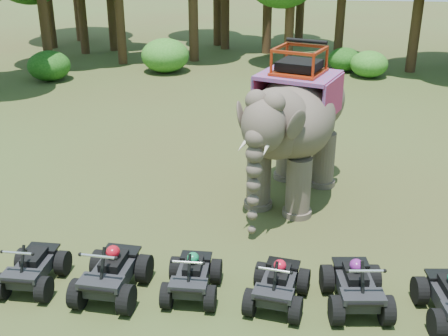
{
  "coord_description": "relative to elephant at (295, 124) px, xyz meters",
  "views": [
    {
      "loc": [
        1.49,
        -11.55,
        7.38
      ],
      "look_at": [
        0.0,
        1.2,
        1.9
      ],
      "focal_mm": 45.0,
      "sensor_mm": 36.0,
      "label": 1
    }
  ],
  "objects": [
    {
      "name": "ground",
      "position": [
        -1.73,
        -3.8,
        -2.26
      ],
      "size": [
        110.0,
        110.0,
        0.0
      ],
      "primitive_type": "plane",
      "color": "#47381E",
      "rests_on": "ground"
    },
    {
      "name": "elephant",
      "position": [
        0.0,
        0.0,
        0.0
      ],
      "size": [
        4.08,
        5.87,
        4.52
      ],
      "primitive_type": null,
      "rotation": [
        0.0,
        0.0,
        -0.35
      ],
      "color": "brown",
      "rests_on": "ground"
    },
    {
      "name": "atv_0",
      "position": [
        -5.7,
        -5.33,
        -1.67
      ],
      "size": [
        1.19,
        1.62,
        1.19
      ],
      "primitive_type": null,
      "rotation": [
        0.0,
        0.0,
        -0.01
      ],
      "color": "black",
      "rests_on": "ground"
    },
    {
      "name": "atv_1",
      "position": [
        -3.85,
        -5.43,
        -1.59
      ],
      "size": [
        1.46,
        1.91,
        1.35
      ],
      "primitive_type": null,
      "rotation": [
        0.0,
        0.0,
        -0.07
      ],
      "color": "black",
      "rests_on": "ground"
    },
    {
      "name": "atv_2",
      "position": [
        -2.12,
        -5.24,
        -1.68
      ],
      "size": [
        1.16,
        1.58,
        1.17
      ],
      "primitive_type": null,
      "rotation": [
        0.0,
        0.0,
        0.01
      ],
      "color": "black",
      "rests_on": "ground"
    },
    {
      "name": "atv_3",
      "position": [
        -0.26,
        -5.36,
        -1.66
      ],
      "size": [
        1.43,
        1.79,
        1.2
      ],
      "primitive_type": null,
      "rotation": [
        0.0,
        0.0,
        -0.17
      ],
      "color": "black",
      "rests_on": "ground"
    },
    {
      "name": "atv_4",
      "position": [
        1.37,
        -5.27,
        -1.62
      ],
      "size": [
        1.46,
        1.86,
        1.28
      ],
      "primitive_type": null,
      "rotation": [
        0.0,
        0.0,
        0.12
      ],
      "color": "black",
      "rests_on": "ground"
    },
    {
      "name": "tree_1",
      "position": [
        2.62,
        18.67,
        1.36
      ],
      "size": [
        5.06,
        5.06,
        7.23
      ],
      "primitive_type": null,
      "color": "#195114",
      "rests_on": "ground"
    },
    {
      "name": "tree_27",
      "position": [
        -13.59,
        14.53,
        1.43
      ],
      "size": [
        5.17,
        5.17,
        7.38
      ],
      "primitive_type": null,
      "color": "#195114",
      "rests_on": "ground"
    }
  ]
}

